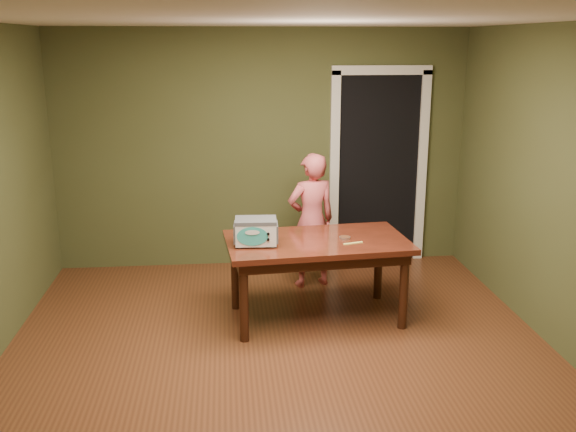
{
  "coord_description": "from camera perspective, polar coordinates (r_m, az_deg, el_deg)",
  "views": [
    {
      "loc": [
        -0.41,
        -4.47,
        2.45
      ],
      "look_at": [
        0.14,
        1.0,
        0.95
      ],
      "focal_mm": 40.0,
      "sensor_mm": 36.0,
      "label": 1
    }
  ],
  "objects": [
    {
      "name": "baking_pan",
      "position": [
        5.73,
        5.07,
        -1.93
      ],
      "size": [
        0.1,
        0.1,
        0.02
      ],
      "color": "silver",
      "rests_on": "dining_table"
    },
    {
      "name": "doorway",
      "position": [
        7.57,
        7.48,
        4.54
      ],
      "size": [
        1.1,
        0.66,
        2.25
      ],
      "color": "black",
      "rests_on": "ground"
    },
    {
      "name": "room_shell",
      "position": [
        4.55,
        -0.46,
        5.86
      ],
      "size": [
        4.52,
        5.02,
        2.61
      ],
      "color": "#434A27",
      "rests_on": "ground"
    },
    {
      "name": "spatula",
      "position": [
        5.61,
        5.8,
        -2.42
      ],
      "size": [
        0.18,
        0.07,
        0.01
      ],
      "primitive_type": "cube",
      "rotation": [
        0.0,
        0.0,
        0.27
      ],
      "color": "#EBE566",
      "rests_on": "dining_table"
    },
    {
      "name": "toy_oven",
      "position": [
        5.52,
        -2.88,
        -1.31
      ],
      "size": [
        0.39,
        0.28,
        0.23
      ],
      "rotation": [
        0.0,
        0.0,
        -0.05
      ],
      "color": "#4C4F54",
      "rests_on": "dining_table"
    },
    {
      "name": "floor",
      "position": [
        5.11,
        -0.42,
        -13.38
      ],
      "size": [
        5.0,
        5.0,
        0.0
      ],
      "primitive_type": "plane",
      "color": "brown",
      "rests_on": "ground"
    },
    {
      "name": "dining_table",
      "position": [
        5.73,
        2.57,
        -3.05
      ],
      "size": [
        1.67,
        1.03,
        0.75
      ],
      "rotation": [
        0.0,
        0.0,
        0.08
      ],
      "color": "#3D180D",
      "rests_on": "floor"
    },
    {
      "name": "child",
      "position": [
        6.51,
        2.1,
        -0.4
      ],
      "size": [
        0.57,
        0.45,
        1.38
      ],
      "primitive_type": "imported",
      "rotation": [
        0.0,
        0.0,
        3.39
      ],
      "color": "#D3565C",
      "rests_on": "floor"
    }
  ]
}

